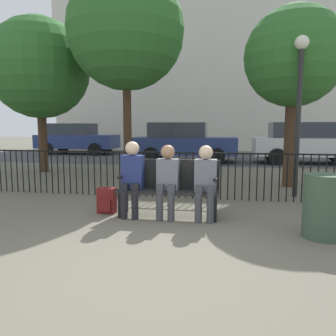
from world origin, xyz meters
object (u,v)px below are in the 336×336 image
Objects in this scene: tree_2 at (126,31)px; parked_car_0 at (184,141)px; seated_person_2 at (205,178)px; lamp_post at (300,90)px; park_bench at (169,186)px; tree_1 at (40,69)px; seated_person_0 at (132,174)px; backpack at (107,201)px; parked_car_2 at (76,138)px; trash_bin at (324,206)px; tree_0 at (294,58)px; seated_person_1 at (167,177)px; parked_car_1 at (306,142)px.

tree_2 reaches higher than parked_car_0.
lamp_post reaches higher than seated_person_2.
park_bench is 0.34× the size of tree_1.
tree_1 is (-5.48, 4.68, 2.60)m from seated_person_2.
lamp_post is at bearing 39.36° from park_bench.
tree_1 reaches higher than lamp_post.
seated_person_0 is at bearing 179.85° from seated_person_2.
parked_car_2 is (-5.88, 11.26, 0.63)m from backpack.
trash_bin reaches higher than backpack.
tree_0 reaches higher than seated_person_0.
seated_person_1 is at bearing -58.62° from parked_car_2.
seated_person_1 reaches higher than trash_bin.
parked_car_2 is 5.00× the size of trash_bin.
parked_car_0 reaches higher than park_bench.
tree_2 is at bearing 107.70° from seated_person_0.
parked_car_1 is at bearing 73.28° from tree_0.
trash_bin is (7.06, -5.24, -2.84)m from tree_1.
seated_person_0 is 1.05× the size of seated_person_2.
parked_car_2 is (-6.94, 11.25, 0.35)m from park_bench.
tree_1 is 3.26m from tree_2.
tree_1 is at bearing 137.05° from park_bench.
seated_person_1 is (0.57, -0.00, -0.03)m from seated_person_0.
seated_person_0 is 6.85m from tree_1.
parked_car_2 is (-11.00, 2.73, 0.00)m from parked_car_1.
seated_person_2 is at bearing -111.81° from parked_car_1.
trash_bin is (3.24, -0.68, 0.21)m from backpack.
seated_person_0 reaches higher than park_bench.
backpack is at bearing -62.42° from parked_car_2.
parked_car_2 is at bearing 107.07° from tree_1.
trash_bin is at bearing -52.63° from parked_car_2.
parked_car_2 reaches higher than seated_person_1.
park_bench is at bearing -140.64° from lamp_post.
trash_bin is (-1.88, -9.21, -0.42)m from parked_car_1.
park_bench is 4.72m from tree_0.
backpack is at bearing -78.63° from tree_2.
parked_car_0 and parked_car_2 have the same top height.
backpack is 0.10× the size of parked_car_0.
seated_person_2 is at bearing -3.99° from backpack.
seated_person_0 is 0.22× the size of tree_2.
parked_car_2 is (-5.12, 7.49, -3.17)m from tree_2.
parked_car_1 is at bearing 64.84° from seated_person_1.
tree_0 is at bearing -106.72° from parked_car_1.
parked_car_2 is (-9.38, 8.11, -2.20)m from tree_0.
park_bench is 0.39× the size of parked_car_1.
parked_car_0 is 1.00× the size of parked_car_2.
tree_2 reaches higher than tree_0.
backpack is (-1.06, 0.12, -0.45)m from seated_person_1.
tree_0 is at bearing 60.55° from seated_person_2.
seated_person_1 is 0.21× the size of tree_2.
tree_0 is 4.65m from trash_bin.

